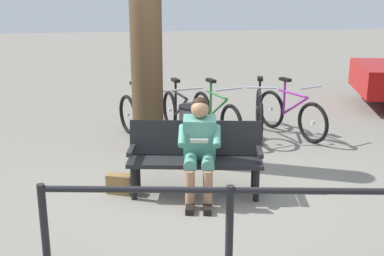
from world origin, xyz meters
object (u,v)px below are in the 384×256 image
person_reading (200,144)px  bicycle_green (259,113)px  litter_bin (193,132)px  bicycle_orange (291,114)px  handbag (119,184)px  bench (195,153)px  bicycle_red (216,116)px  bicycle_silver (141,120)px  bicycle_purple (179,115)px  tree_trunk (146,52)px

person_reading → bicycle_green: (-1.35, -2.42, -0.31)m
litter_bin → bicycle_orange: size_ratio=0.51×
handbag → bicycle_orange: size_ratio=0.19×
bicycle_orange → bench: bearing=-65.6°
person_reading → litter_bin: (-0.09, -1.37, -0.27)m
bicycle_red → bicycle_silver: same height
bench → bicycle_green: bicycle_green is taller
bicycle_green → bicycle_silver: 1.98m
litter_bin → bicycle_purple: bicycle_purple is taller
bicycle_orange → bicycle_red: (1.26, -0.05, 0.00)m
person_reading → bench: bearing=-72.0°
handbag → litter_bin: litter_bin is taller
bicycle_green → bicycle_red: bearing=-73.5°
bicycle_red → bicycle_purple: same height
litter_bin → bicycle_silver: 1.15m
bicycle_green → tree_trunk: bearing=-50.8°
bicycle_orange → bicycle_silver: bearing=-113.1°
bench → bicycle_orange: bearing=-122.2°
handbag → bicycle_green: (-2.30, -2.18, 0.24)m
bicycle_orange → bicycle_silver: size_ratio=0.99×
handbag → bicycle_green: bearing=-136.5°
tree_trunk → bicycle_orange: 2.81m
bench → handbag: bearing=5.0°
person_reading → bicycle_purple: bearing=-81.1°
tree_trunk → bicycle_red: (-1.14, -0.90, -1.19)m
person_reading → litter_bin: size_ratio=1.52×
tree_trunk → litter_bin: bearing=171.3°
tree_trunk → litter_bin: size_ratio=3.92×
bicycle_silver → litter_bin: bearing=15.6°
bicycle_green → bicycle_silver: size_ratio=1.06×
handbag → bicycle_green: size_ratio=0.18×
handbag → bicycle_purple: size_ratio=0.18×
bicycle_silver → person_reading: bearing=-7.8°
tree_trunk → bicycle_green: (-1.89, -0.95, -1.19)m
bicycle_green → bicycle_purple: bearing=-79.4°
bench → bicycle_orange: 2.85m
handbag → bicycle_purple: 2.43m
bicycle_red → bicycle_orange: bearing=69.0°
person_reading → bicycle_purple: (-0.01, -2.46, -0.31)m
bicycle_orange → bicycle_green: 0.52m
bicycle_green → bicycle_red: same height
bicycle_green → bicycle_red: 0.75m
litter_bin → bicycle_purple: bearing=-85.7°
person_reading → bicycle_silver: size_ratio=0.77×
bicycle_purple → litter_bin: bearing=-9.3°
person_reading → bicycle_green: person_reading is taller
bicycle_orange → bicycle_red: same height
bench → bicycle_purple: 2.29m
bench → handbag: 1.00m
handbag → tree_trunk: tree_trunk is taller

